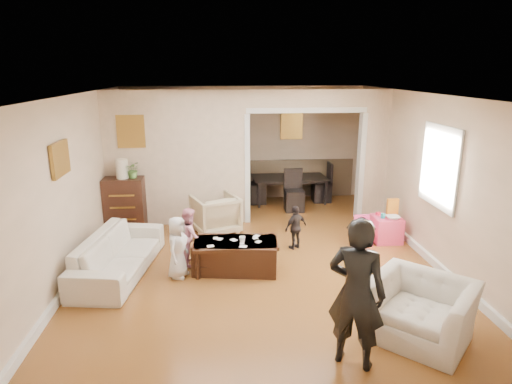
{
  "coord_description": "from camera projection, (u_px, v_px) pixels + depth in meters",
  "views": [
    {
      "loc": [
        -0.58,
        -6.6,
        2.96
      ],
      "look_at": [
        0.0,
        0.2,
        1.05
      ],
      "focal_mm": 30.82,
      "sensor_mm": 36.0,
      "label": 1
    }
  ],
  "objects": [
    {
      "name": "floor",
      "position": [
        257.0,
        257.0,
        7.17
      ],
      "size": [
        7.0,
        7.0,
        0.0
      ],
      "primitive_type": "plane",
      "color": "#9C6028",
      "rests_on": "ground"
    },
    {
      "name": "partition_left",
      "position": [
        178.0,
        159.0,
        8.44
      ],
      "size": [
        2.75,
        0.18,
        2.6
      ],
      "primitive_type": "cube",
      "color": "beige",
      "rests_on": "ground"
    },
    {
      "name": "partition_right",
      "position": [
        373.0,
        156.0,
        8.75
      ],
      "size": [
        0.55,
        0.18,
        2.6
      ],
      "primitive_type": "cube",
      "color": "beige",
      "rests_on": "ground"
    },
    {
      "name": "partition_header",
      "position": [
        306.0,
        98.0,
        8.34
      ],
      "size": [
        2.22,
        0.18,
        0.35
      ],
      "primitive_type": "cube",
      "color": "beige",
      "rests_on": "partition_right"
    },
    {
      "name": "window_pane",
      "position": [
        440.0,
        167.0,
        6.6
      ],
      "size": [
        0.03,
        0.95,
        1.1
      ],
      "primitive_type": "cube",
      "color": "white",
      "rests_on": "ground"
    },
    {
      "name": "framed_art_partition",
      "position": [
        131.0,
        131.0,
        8.13
      ],
      "size": [
        0.45,
        0.03,
        0.55
      ],
      "primitive_type": "cube",
      "color": "brown",
      "rests_on": "partition_left"
    },
    {
      "name": "framed_art_sofa_wall",
      "position": [
        60.0,
        159.0,
        5.89
      ],
      "size": [
        0.03,
        0.55,
        0.4
      ],
      "primitive_type": "cube",
      "color": "brown"
    },
    {
      "name": "framed_art_alcove",
      "position": [
        292.0,
        126.0,
        10.11
      ],
      "size": [
        0.45,
        0.03,
        0.55
      ],
      "primitive_type": "cube",
      "color": "brown"
    },
    {
      "name": "sofa",
      "position": [
        119.0,
        254.0,
        6.55
      ],
      "size": [
        1.11,
        2.17,
        0.61
      ],
      "primitive_type": "imported",
      "rotation": [
        0.0,
        0.0,
        1.42
      ],
      "color": "silver",
      "rests_on": "ground"
    },
    {
      "name": "armchair_back",
      "position": [
        215.0,
        214.0,
        8.17
      ],
      "size": [
        1.01,
        1.02,
        0.72
      ],
      "primitive_type": "imported",
      "rotation": [
        0.0,
        0.0,
        3.53
      ],
      "color": "#C4B288",
      "rests_on": "ground"
    },
    {
      "name": "armchair_front",
      "position": [
        421.0,
        310.0,
        4.94
      ],
      "size": [
        1.42,
        1.41,
        0.69
      ],
      "primitive_type": "imported",
      "rotation": [
        0.0,
        0.0,
        -0.75
      ],
      "color": "silver",
      "rests_on": "ground"
    },
    {
      "name": "dresser",
      "position": [
        125.0,
        204.0,
        8.28
      ],
      "size": [
        0.73,
        0.41,
        1.01
      ],
      "primitive_type": "cube",
      "color": "#351B10",
      "rests_on": "ground"
    },
    {
      "name": "table_lamp",
      "position": [
        122.0,
        169.0,
        8.1
      ],
      "size": [
        0.22,
        0.22,
        0.36
      ],
      "primitive_type": "cylinder",
      "color": "beige",
      "rests_on": "dresser"
    },
    {
      "name": "potted_plant",
      "position": [
        133.0,
        170.0,
        8.12
      ],
      "size": [
        0.29,
        0.25,
        0.32
      ],
      "primitive_type": "imported",
      "color": "#42662D",
      "rests_on": "dresser"
    },
    {
      "name": "coffee_table",
      "position": [
        236.0,
        256.0,
        6.66
      ],
      "size": [
        1.33,
        0.8,
        0.47
      ],
      "primitive_type": "cube",
      "rotation": [
        0.0,
        0.0,
        -0.15
      ],
      "color": "#371D11",
      "rests_on": "ground"
    },
    {
      "name": "coffee_cup",
      "position": [
        242.0,
        239.0,
        6.54
      ],
      "size": [
        0.11,
        0.11,
        0.09
      ],
      "primitive_type": "imported",
      "rotation": [
        0.0,
        0.0,
        -0.15
      ],
      "color": "white",
      "rests_on": "coffee_table"
    },
    {
      "name": "play_table",
      "position": [
        386.0,
        229.0,
        7.79
      ],
      "size": [
        0.47,
        0.47,
        0.45
      ],
      "primitive_type": "cube",
      "rotation": [
        0.0,
        0.0,
        0.01
      ],
      "color": "#F5406F",
      "rests_on": "ground"
    },
    {
      "name": "cereal_box",
      "position": [
        392.0,
        207.0,
        7.8
      ],
      "size": [
        0.2,
        0.07,
        0.3
      ],
      "primitive_type": "cube",
      "rotation": [
        0.0,
        0.0,
        0.01
      ],
      "color": "gold",
      "rests_on": "play_table"
    },
    {
      "name": "cyan_cup",
      "position": [
        383.0,
        216.0,
        7.66
      ],
      "size": [
        0.08,
        0.08,
        0.08
      ],
      "primitive_type": "cylinder",
      "color": "teal",
      "rests_on": "play_table"
    },
    {
      "name": "toy_block",
      "position": [
        378.0,
        214.0,
        7.83
      ],
      "size": [
        0.1,
        0.08,
        0.05
      ],
      "primitive_type": "cube",
      "rotation": [
        0.0,
        0.0,
        0.36
      ],
      "color": "red",
      "rests_on": "play_table"
    },
    {
      "name": "play_bowl",
      "position": [
        393.0,
        218.0,
        7.61
      ],
      "size": [
        0.23,
        0.23,
        0.06
      ],
      "primitive_type": "imported",
      "rotation": [
        0.0,
        0.0,
        0.01
      ],
      "color": "white",
      "rests_on": "play_table"
    },
    {
      "name": "dining_table",
      "position": [
        289.0,
        190.0,
        10.08
      ],
      "size": [
        1.72,
        1.02,
        0.59
      ],
      "primitive_type": "imported",
      "rotation": [
        0.0,
        0.0,
        0.06
      ],
      "color": "black",
      "rests_on": "ground"
    },
    {
      "name": "adult_person",
      "position": [
        356.0,
        293.0,
        4.38
      ],
      "size": [
        0.7,
        0.63,
        1.61
      ],
      "primitive_type": "imported",
      "rotation": [
        0.0,
        0.0,
        2.6
      ],
      "color": "black",
      "rests_on": "ground"
    },
    {
      "name": "child_kneel_a",
      "position": [
        177.0,
        247.0,
        6.38
      ],
      "size": [
        0.42,
        0.52,
        0.93
      ],
      "primitive_type": "imported",
      "rotation": [
        0.0,
        0.0,
        1.25
      ],
      "color": "silver",
      "rests_on": "ground"
    },
    {
      "name": "child_kneel_b",
      "position": [
        190.0,
        236.0,
        6.83
      ],
      "size": [
        0.43,
        0.5,
        0.91
      ],
      "primitive_type": "imported",
      "rotation": [
        0.0,
        0.0,
        1.77
      ],
      "color": "pink",
      "rests_on": "ground"
    },
    {
      "name": "child_toddler",
      "position": [
        296.0,
        227.0,
        7.42
      ],
      "size": [
        0.48,
        0.39,
        0.76
      ],
      "primitive_type": "imported",
      "rotation": [
        0.0,
        0.0,
        -2.59
      ],
      "color": "black",
      "rests_on": "ground"
    },
    {
      "name": "craft_papers",
      "position": [
        237.0,
        241.0,
        6.59
      ],
      "size": [
        0.83,
        0.52,
        0.0
      ],
      "color": "white",
      "rests_on": "coffee_table"
    }
  ]
}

